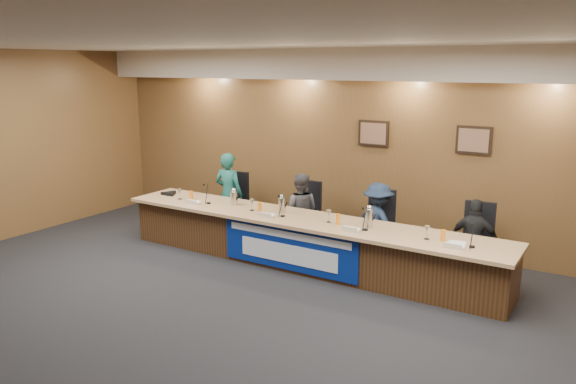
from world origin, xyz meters
name	(u,v)px	position (x,y,z in m)	size (l,w,h in m)	color
floor	(197,327)	(0.00, 0.00, 0.00)	(10.00, 10.00, 0.00)	black
ceiling	(186,39)	(0.00, 0.00, 3.20)	(10.00, 8.00, 0.04)	silver
wall_back	(352,147)	(0.00, 4.00, 1.60)	(10.00, 0.04, 3.20)	brown
soffit	(347,64)	(0.00, 3.75, 2.95)	(10.00, 0.50, 0.50)	beige
dais_body	(303,243)	(0.00, 2.40, 0.35)	(6.00, 0.80, 0.70)	#402612
dais_top	(301,219)	(0.00, 2.35, 0.72)	(6.10, 0.95, 0.05)	tan
banner	(288,248)	(0.00, 1.99, 0.38)	(2.20, 0.02, 0.65)	navy
banner_text_upper	(288,235)	(0.00, 1.97, 0.58)	(2.00, 0.01, 0.10)	silver
banner_text_lower	(288,254)	(0.00, 1.97, 0.30)	(1.60, 0.01, 0.28)	silver
wall_photo_left	(374,133)	(0.40, 3.97, 1.85)	(0.52, 0.04, 0.42)	black
wall_photo_right	(474,140)	(2.00, 3.97, 1.85)	(0.52, 0.04, 0.42)	black
panelist_a	(229,194)	(-1.90, 3.07, 0.73)	(0.53, 0.35, 1.46)	#18534D
panelist_b	(300,211)	(-0.45, 3.07, 0.62)	(0.61, 0.47, 1.25)	#49474D
panelist_c	(378,223)	(0.90, 3.07, 0.62)	(0.80, 0.46, 1.24)	#17263E
panelist_d	(474,241)	(2.32, 3.07, 0.59)	(0.69, 0.29, 1.17)	black
office_chair_a	(233,207)	(-1.90, 3.17, 0.48)	(0.48, 0.48, 0.08)	black
office_chair_b	(303,218)	(-0.45, 3.17, 0.48)	(0.48, 0.48, 0.08)	black
office_chair_c	(380,231)	(0.90, 3.17, 0.48)	(0.48, 0.48, 0.08)	black
office_chair_d	(476,247)	(2.32, 3.17, 0.48)	(0.48, 0.48, 0.08)	black
nameplate_a	(192,201)	(-1.92, 2.12, 0.80)	(0.24, 0.06, 0.09)	white
microphone_a	(209,203)	(-1.71, 2.29, 0.76)	(0.07, 0.07, 0.02)	black
juice_glass_a	(191,195)	(-2.12, 2.34, 0.82)	(0.06, 0.06, 0.15)	orange
water_glass_a	(180,194)	(-2.30, 2.26, 0.84)	(0.08, 0.08, 0.18)	silver
nameplate_b	(265,214)	(-0.47, 2.08, 0.80)	(0.24, 0.06, 0.09)	white
microphone_b	(283,216)	(-0.27, 2.25, 0.76)	(0.07, 0.07, 0.02)	black
juice_glass_b	(260,207)	(-0.70, 2.29, 0.82)	(0.06, 0.06, 0.15)	orange
water_glass_b	(252,205)	(-0.86, 2.30, 0.84)	(0.08, 0.08, 0.18)	silver
nameplate_c	(350,229)	(0.91, 2.08, 0.80)	(0.24, 0.06, 0.09)	white
microphone_c	(365,230)	(1.07, 2.25, 0.76)	(0.07, 0.07, 0.02)	black
juice_glass_c	(338,219)	(0.61, 2.32, 0.82)	(0.06, 0.06, 0.15)	orange
water_glass_c	(329,216)	(0.46, 2.33, 0.84)	(0.08, 0.08, 0.18)	silver
nameplate_d	(453,245)	(2.29, 2.09, 0.80)	(0.24, 0.06, 0.09)	white
microphone_d	(472,247)	(2.48, 2.27, 0.76)	(0.07, 0.07, 0.02)	black
juice_glass_d	(443,236)	(2.10, 2.33, 0.82)	(0.06, 0.06, 0.15)	orange
water_glass_d	(427,233)	(1.90, 2.30, 0.84)	(0.08, 0.08, 0.18)	silver
carafe_left	(234,198)	(-1.30, 2.43, 0.86)	(0.11, 0.11, 0.22)	silver
carafe_mid	(282,205)	(-0.39, 2.43, 0.87)	(0.11, 0.11, 0.23)	silver
carafe_right	(369,218)	(1.05, 2.39, 0.88)	(0.11, 0.11, 0.26)	silver
speakerphone	(170,193)	(-2.68, 2.41, 0.78)	(0.32, 0.32, 0.05)	black
paper_stack	(456,244)	(2.28, 2.29, 0.75)	(0.22, 0.30, 0.01)	white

